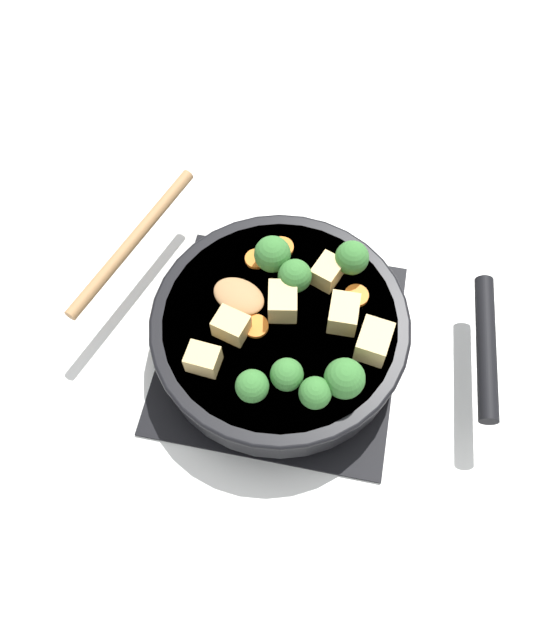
% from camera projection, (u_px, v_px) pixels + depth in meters
% --- Properties ---
extents(ground_plane, '(2.40, 2.40, 0.00)m').
position_uv_depth(ground_plane, '(280.00, 347.00, 0.84)').
color(ground_plane, silver).
extents(front_burner_grate, '(0.31, 0.31, 0.03)m').
position_uv_depth(front_burner_grate, '(280.00, 344.00, 0.83)').
color(front_burner_grate, black).
rests_on(front_burner_grate, ground_plane).
extents(skillet_pan, '(0.32, 0.44, 0.05)m').
position_uv_depth(skillet_pan, '(282.00, 329.00, 0.79)').
color(skillet_pan, black).
rests_on(skillet_pan, front_burner_grate).
extents(wooden_spoon, '(0.25, 0.24, 0.02)m').
position_uv_depth(wooden_spoon, '(175.00, 263.00, 0.80)').
color(wooden_spoon, '#A87A4C').
rests_on(wooden_spoon, skillet_pan).
extents(tofu_cube_center_large, '(0.05, 0.04, 0.04)m').
position_uv_depth(tofu_cube_center_large, '(374.00, 341.00, 0.73)').
color(tofu_cube_center_large, '#DBB770').
rests_on(tofu_cube_center_large, skillet_pan).
extents(tofu_cube_near_handle, '(0.04, 0.04, 0.03)m').
position_uv_depth(tofu_cube_near_handle, '(344.00, 313.00, 0.75)').
color(tofu_cube_near_handle, '#DBB770').
rests_on(tofu_cube_near_handle, skillet_pan).
extents(tofu_cube_east_chunk, '(0.03, 0.04, 0.03)m').
position_uv_depth(tofu_cube_east_chunk, '(203.00, 359.00, 0.73)').
color(tofu_cube_east_chunk, '#DBB770').
rests_on(tofu_cube_east_chunk, skillet_pan).
extents(tofu_cube_west_chunk, '(0.05, 0.04, 0.03)m').
position_uv_depth(tofu_cube_west_chunk, '(327.00, 272.00, 0.78)').
color(tofu_cube_west_chunk, '#DBB770').
rests_on(tofu_cube_west_chunk, skillet_pan).
extents(tofu_cube_back_piece, '(0.05, 0.04, 0.03)m').
position_uv_depth(tofu_cube_back_piece, '(281.00, 301.00, 0.76)').
color(tofu_cube_back_piece, '#DBB770').
rests_on(tofu_cube_back_piece, skillet_pan).
extents(tofu_cube_front_piece, '(0.04, 0.05, 0.03)m').
position_uv_depth(tofu_cube_front_piece, '(231.00, 326.00, 0.75)').
color(tofu_cube_front_piece, '#DBB770').
rests_on(tofu_cube_front_piece, skillet_pan).
extents(broccoli_floret_near_spoon, '(0.04, 0.04, 0.05)m').
position_uv_depth(broccoli_floret_near_spoon, '(295.00, 276.00, 0.76)').
color(broccoli_floret_near_spoon, '#709956').
rests_on(broccoli_floret_near_spoon, skillet_pan).
extents(broccoli_floret_center_top, '(0.04, 0.04, 0.05)m').
position_uv_depth(broccoli_floret_center_top, '(252.00, 386.00, 0.70)').
color(broccoli_floret_center_top, '#709956').
rests_on(broccoli_floret_center_top, skillet_pan).
extents(broccoli_floret_east_rim, '(0.04, 0.04, 0.05)m').
position_uv_depth(broccoli_floret_east_rim, '(352.00, 258.00, 0.78)').
color(broccoli_floret_east_rim, '#709956').
rests_on(broccoli_floret_east_rim, skillet_pan).
extents(broccoli_floret_west_rim, '(0.04, 0.04, 0.04)m').
position_uv_depth(broccoli_floret_west_rim, '(315.00, 393.00, 0.70)').
color(broccoli_floret_west_rim, '#709956').
rests_on(broccoli_floret_west_rim, skillet_pan).
extents(broccoli_floret_north_edge, '(0.04, 0.04, 0.05)m').
position_uv_depth(broccoli_floret_north_edge, '(287.00, 375.00, 0.71)').
color(broccoli_floret_north_edge, '#709956').
rests_on(broccoli_floret_north_edge, skillet_pan).
extents(broccoli_floret_south_cluster, '(0.05, 0.05, 0.05)m').
position_uv_depth(broccoli_floret_south_cluster, '(345.00, 379.00, 0.70)').
color(broccoli_floret_south_cluster, '#709956').
rests_on(broccoli_floret_south_cluster, skillet_pan).
extents(broccoli_floret_mid_floret, '(0.05, 0.05, 0.05)m').
position_uv_depth(broccoli_floret_mid_floret, '(272.00, 254.00, 0.78)').
color(broccoli_floret_mid_floret, '#709956').
rests_on(broccoli_floret_mid_floret, skillet_pan).
extents(carrot_slice_orange_thin, '(0.03, 0.03, 0.01)m').
position_uv_depth(carrot_slice_orange_thin, '(256.00, 326.00, 0.76)').
color(carrot_slice_orange_thin, orange).
rests_on(carrot_slice_orange_thin, skillet_pan).
extents(carrot_slice_near_center, '(0.03, 0.03, 0.01)m').
position_uv_depth(carrot_slice_near_center, '(256.00, 259.00, 0.81)').
color(carrot_slice_near_center, orange).
rests_on(carrot_slice_near_center, skillet_pan).
extents(carrot_slice_edge_slice, '(0.03, 0.03, 0.01)m').
position_uv_depth(carrot_slice_edge_slice, '(281.00, 247.00, 0.81)').
color(carrot_slice_edge_slice, orange).
rests_on(carrot_slice_edge_slice, skillet_pan).
extents(carrot_slice_under_broccoli, '(0.03, 0.03, 0.01)m').
position_uv_depth(carrot_slice_under_broccoli, '(356.00, 296.00, 0.78)').
color(carrot_slice_under_broccoli, orange).
rests_on(carrot_slice_under_broccoli, skillet_pan).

